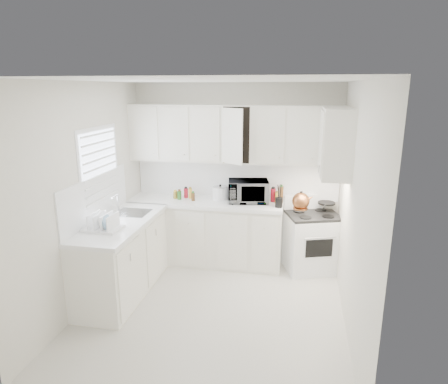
% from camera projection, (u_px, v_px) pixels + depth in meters
% --- Properties ---
extents(floor, '(3.20, 3.20, 0.00)m').
position_uv_depth(floor, '(213.00, 309.00, 4.64)').
color(floor, beige).
rests_on(floor, ground).
extents(ceiling, '(3.20, 3.20, 0.00)m').
position_uv_depth(ceiling, '(211.00, 80.00, 3.98)').
color(ceiling, white).
rests_on(ceiling, ground).
extents(wall_back, '(3.00, 0.00, 3.00)m').
position_uv_depth(wall_back, '(236.00, 173.00, 5.83)').
color(wall_back, silver).
rests_on(wall_back, ground).
extents(wall_front, '(3.00, 0.00, 3.00)m').
position_uv_depth(wall_front, '(162.00, 267.00, 2.79)').
color(wall_front, silver).
rests_on(wall_front, ground).
extents(wall_left, '(0.00, 3.20, 3.20)m').
position_uv_depth(wall_left, '(86.00, 197.00, 4.58)').
color(wall_left, silver).
rests_on(wall_left, ground).
extents(wall_right, '(0.00, 3.20, 3.20)m').
position_uv_depth(wall_right, '(355.00, 212.00, 4.03)').
color(wall_right, silver).
rests_on(wall_right, ground).
extents(window_blinds, '(0.06, 0.96, 1.06)m').
position_uv_depth(window_blinds, '(101.00, 170.00, 4.85)').
color(window_blinds, white).
rests_on(window_blinds, wall_left).
extents(lower_cabinets_back, '(2.22, 0.60, 0.90)m').
position_uv_depth(lower_cabinets_back, '(206.00, 233.00, 5.83)').
color(lower_cabinets_back, silver).
rests_on(lower_cabinets_back, floor).
extents(lower_cabinets_left, '(0.60, 1.60, 0.90)m').
position_uv_depth(lower_cabinets_left, '(122.00, 259.00, 4.94)').
color(lower_cabinets_left, silver).
rests_on(lower_cabinets_left, floor).
extents(countertop_back, '(2.24, 0.64, 0.05)m').
position_uv_depth(countertop_back, '(205.00, 202.00, 5.70)').
color(countertop_back, white).
rests_on(countertop_back, lower_cabinets_back).
extents(countertop_left, '(0.64, 1.62, 0.05)m').
position_uv_depth(countertop_left, '(121.00, 223.00, 4.81)').
color(countertop_left, white).
rests_on(countertop_left, lower_cabinets_left).
extents(backsplash_back, '(2.98, 0.02, 0.55)m').
position_uv_depth(backsplash_back, '(235.00, 179.00, 5.84)').
color(backsplash_back, white).
rests_on(backsplash_back, wall_back).
extents(backsplash_left, '(0.02, 1.60, 0.55)m').
position_uv_depth(backsplash_left, '(96.00, 198.00, 4.79)').
color(backsplash_left, white).
rests_on(backsplash_left, wall_left).
extents(upper_cabinets_back, '(3.00, 0.33, 0.80)m').
position_uv_depth(upper_cabinets_back, '(234.00, 162.00, 5.62)').
color(upper_cabinets_back, silver).
rests_on(upper_cabinets_back, wall_back).
extents(upper_cabinets_right, '(0.33, 0.90, 0.80)m').
position_uv_depth(upper_cabinets_right, '(334.00, 175.00, 4.79)').
color(upper_cabinets_right, silver).
rests_on(upper_cabinets_right, wall_right).
extents(sink, '(0.42, 0.38, 0.30)m').
position_uv_depth(sink, '(132.00, 204.00, 5.11)').
color(sink, gray).
rests_on(sink, countertop_left).
extents(stove, '(0.84, 0.76, 1.06)m').
position_uv_depth(stove, '(312.00, 234.00, 5.54)').
color(stove, white).
rests_on(stove, floor).
extents(tea_kettle, '(0.30, 0.26, 0.27)m').
position_uv_depth(tea_kettle, '(301.00, 200.00, 5.28)').
color(tea_kettle, '#985029').
rests_on(tea_kettle, stove).
extents(frying_pan, '(0.31, 0.45, 0.04)m').
position_uv_depth(frying_pan, '(327.00, 203.00, 5.55)').
color(frying_pan, black).
rests_on(frying_pan, stove).
extents(microwave, '(0.61, 0.41, 0.38)m').
position_uv_depth(microwave, '(248.00, 189.00, 5.59)').
color(microwave, gray).
rests_on(microwave, countertop_back).
extents(rice_cooker, '(0.26, 0.26, 0.22)m').
position_uv_depth(rice_cooker, '(220.00, 192.00, 5.72)').
color(rice_cooker, white).
rests_on(rice_cooker, countertop_back).
extents(paper_towel, '(0.12, 0.12, 0.27)m').
position_uv_depth(paper_towel, '(237.00, 190.00, 5.72)').
color(paper_towel, white).
rests_on(paper_towel, countertop_back).
extents(utensil_crock, '(0.12, 0.12, 0.33)m').
position_uv_depth(utensil_crock, '(279.00, 196.00, 5.33)').
color(utensil_crock, black).
rests_on(utensil_crock, countertop_back).
extents(dish_rack, '(0.42, 0.32, 0.22)m').
position_uv_depth(dish_rack, '(103.00, 220.00, 4.50)').
color(dish_rack, white).
rests_on(dish_rack, countertop_left).
extents(spice_left_0, '(0.06, 0.06, 0.13)m').
position_uv_depth(spice_left_0, '(177.00, 192.00, 5.89)').
color(spice_left_0, olive).
rests_on(spice_left_0, countertop_back).
extents(spice_left_1, '(0.06, 0.06, 0.13)m').
position_uv_depth(spice_left_1, '(180.00, 194.00, 5.79)').
color(spice_left_1, '#296321').
rests_on(spice_left_1, countertop_back).
extents(spice_left_2, '(0.06, 0.06, 0.13)m').
position_uv_depth(spice_left_2, '(187.00, 193.00, 5.86)').
color(spice_left_2, red).
rests_on(spice_left_2, countertop_back).
extents(spice_left_3, '(0.06, 0.06, 0.13)m').
position_uv_depth(spice_left_3, '(190.00, 195.00, 5.76)').
color(spice_left_3, gold).
rests_on(spice_left_3, countertop_back).
extents(spice_left_4, '(0.06, 0.06, 0.13)m').
position_uv_depth(spice_left_4, '(197.00, 193.00, 5.83)').
color(spice_left_4, brown).
rests_on(spice_left_4, countertop_back).
extents(sauce_right_0, '(0.06, 0.06, 0.19)m').
position_uv_depth(sauce_right_0, '(274.00, 194.00, 5.65)').
color(sauce_right_0, red).
rests_on(sauce_right_0, countertop_back).
extents(sauce_right_1, '(0.06, 0.06, 0.19)m').
position_uv_depth(sauce_right_1, '(277.00, 196.00, 5.59)').
color(sauce_right_1, gold).
rests_on(sauce_right_1, countertop_back).
extents(sauce_right_2, '(0.06, 0.06, 0.19)m').
position_uv_depth(sauce_right_2, '(281.00, 195.00, 5.63)').
color(sauce_right_2, brown).
rests_on(sauce_right_2, countertop_back).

